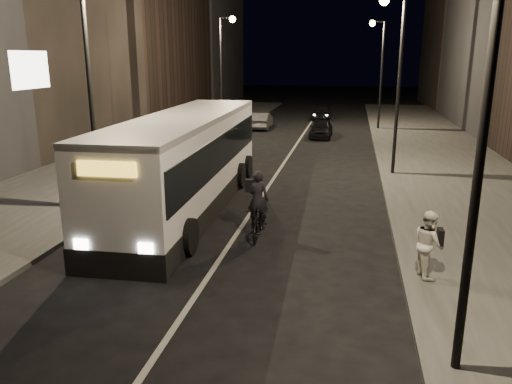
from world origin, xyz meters
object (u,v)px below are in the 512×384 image
at_px(streetlight_left_near, 95,64).
at_px(streetlight_right_far, 379,60).
at_px(streetlight_right_near, 472,74).
at_px(streetlight_right_mid, 395,63).
at_px(car_near, 321,128).
at_px(city_bus, 187,158).
at_px(car_mid, 261,121).
at_px(pedestrian_woman, 429,244).
at_px(car_far, 322,113).
at_px(streetlight_left_far, 224,61).
at_px(cyclist_on_bicycle, 259,215).

bearing_deg(streetlight_left_near, streetlight_right_far, 66.04).
bearing_deg(streetlight_right_near, streetlight_right_mid, 90.00).
xyz_separation_m(streetlight_right_near, car_near, (-3.92, 27.46, -4.71)).
bearing_deg(city_bus, car_mid, 91.22).
bearing_deg(car_near, pedestrian_woman, -79.41).
height_order(streetlight_right_near, car_far, streetlight_right_near).
bearing_deg(pedestrian_woman, car_mid, 3.71).
bearing_deg(streetlight_right_near, pedestrian_woman, 86.16).
bearing_deg(car_far, streetlight_right_mid, -79.11).
bearing_deg(streetlight_left_far, streetlight_right_mid, -43.16).
bearing_deg(car_mid, pedestrian_woman, 106.74).
distance_m(streetlight_left_near, city_bus, 4.59).
distance_m(city_bus, car_near, 18.76).
relative_size(streetlight_right_far, car_mid, 2.04).
height_order(car_mid, car_far, car_mid).
bearing_deg(streetlight_left_far, city_bus, -80.50).
distance_m(streetlight_right_near, car_far, 38.55).
distance_m(pedestrian_woman, car_near, 23.84).
height_order(streetlight_right_mid, streetlight_left_far, same).
bearing_deg(streetlight_right_far, car_far, 127.16).
distance_m(streetlight_left_near, streetlight_left_far, 18.00).
xyz_separation_m(streetlight_left_far, cyclist_on_bicycle, (6.09, -19.62, -4.61)).
bearing_deg(streetlight_right_far, streetlight_right_near, -90.00).
relative_size(pedestrian_woman, car_near, 0.46).
relative_size(streetlight_right_near, streetlight_left_near, 1.00).
bearing_deg(city_bus, car_far, 81.82).
bearing_deg(streetlight_left_near, cyclist_on_bicycle, -14.87).
height_order(streetlight_left_far, car_mid, streetlight_left_far).
xyz_separation_m(streetlight_right_far, streetlight_left_near, (-10.66, -24.00, 0.00)).
bearing_deg(cyclist_on_bicycle, car_near, 85.60).
bearing_deg(streetlight_left_far, pedestrian_woman, -63.58).
bearing_deg(streetlight_right_mid, city_bus, -138.89).
relative_size(car_near, car_far, 0.92).
height_order(streetlight_left_near, cyclist_on_bicycle, streetlight_left_near).
bearing_deg(cyclist_on_bicycle, car_mid, 97.41).
distance_m(cyclist_on_bicycle, pedestrian_woman, 5.41).
bearing_deg(streetlight_right_mid, car_far, 101.65).
relative_size(streetlight_left_far, city_bus, 0.61).
xyz_separation_m(cyclist_on_bicycle, car_mid, (-4.36, 24.63, -0.09)).
xyz_separation_m(streetlight_right_mid, streetlight_right_far, (0.00, 16.00, 0.00)).
height_order(streetlight_left_near, pedestrian_woman, streetlight_left_near).
xyz_separation_m(streetlight_right_near, city_bus, (-7.84, 9.15, -3.43)).
relative_size(streetlight_right_far, pedestrian_woman, 4.66).
bearing_deg(car_far, pedestrian_woman, -82.72).
bearing_deg(streetlight_right_near, car_far, 96.80).
bearing_deg(car_mid, streetlight_left_far, 68.88).
bearing_deg(car_mid, cyclist_on_bicycle, 97.97).
height_order(cyclist_on_bicycle, pedestrian_woman, cyclist_on_bicycle).
relative_size(streetlight_right_near, car_far, 1.96).
height_order(streetlight_right_near, car_mid, streetlight_right_near).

